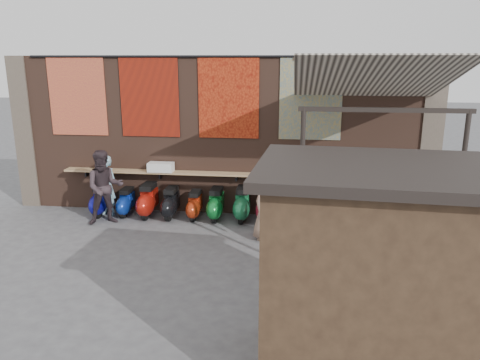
{
  "coord_description": "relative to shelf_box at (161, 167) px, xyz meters",
  "views": [
    {
      "loc": [
        1.98,
        -9.01,
        3.98
      ],
      "look_at": [
        0.74,
        1.2,
        1.26
      ],
      "focal_mm": 35.0,
      "sensor_mm": 36.0,
      "label": 1
    }
  ],
  "objects": [
    {
      "name": "ground",
      "position": [
        1.44,
        -2.3,
        -1.24
      ],
      "size": [
        70.0,
        70.0,
        0.0
      ],
      "primitive_type": "plane",
      "color": "#474749",
      "rests_on": "ground"
    },
    {
      "name": "brick_wall",
      "position": [
        1.44,
        0.4,
        0.76
      ],
      "size": [
        10.0,
        0.4,
        4.0
      ],
      "primitive_type": "cube",
      "color": "brown",
      "rests_on": "ground"
    },
    {
      "name": "pier_left",
      "position": [
        -3.76,
        0.4,
        0.76
      ],
      "size": [
        0.5,
        0.5,
        4.0
      ],
      "primitive_type": "cube",
      "color": "#4C4238",
      "rests_on": "ground"
    },
    {
      "name": "pier_right",
      "position": [
        6.64,
        0.4,
        0.76
      ],
      "size": [
        0.5,
        0.5,
        4.0
      ],
      "primitive_type": "cube",
      "color": "#4C4238",
      "rests_on": "ground"
    },
    {
      "name": "eating_counter",
      "position": [
        1.44,
        0.03,
        -0.14
      ],
      "size": [
        8.0,
        0.32,
        0.05
      ],
      "primitive_type": "cube",
      "color": "#9E7A51",
      "rests_on": "brick_wall"
    },
    {
      "name": "shelf_box",
      "position": [
        0.0,
        0.0,
        0.0
      ],
      "size": [
        0.64,
        0.32,
        0.23
      ],
      "primitive_type": "cube",
      "color": "white",
      "rests_on": "eating_counter"
    },
    {
      "name": "tapestry_redgold",
      "position": [
        -2.16,
        0.18,
        1.76
      ],
      "size": [
        1.5,
        0.02,
        2.0
      ],
      "primitive_type": "cube",
      "color": "maroon",
      "rests_on": "brick_wall"
    },
    {
      "name": "tapestry_sun",
      "position": [
        -0.26,
        0.18,
        1.76
      ],
      "size": [
        1.5,
        0.02,
        2.0
      ],
      "primitive_type": "cube",
      "color": "red",
      "rests_on": "brick_wall"
    },
    {
      "name": "tapestry_orange",
      "position": [
        1.74,
        0.18,
        1.76
      ],
      "size": [
        1.5,
        0.02,
        2.0
      ],
      "primitive_type": "cube",
      "color": "#AF3615",
      "rests_on": "brick_wall"
    },
    {
      "name": "tapestry_multi",
      "position": [
        3.74,
        0.18,
        1.76
      ],
      "size": [
        1.5,
        0.02,
        2.0
      ],
      "primitive_type": "cube",
      "color": "#265A8C",
      "rests_on": "brick_wall"
    },
    {
      "name": "hang_rail",
      "position": [
        1.44,
        0.17,
        2.74
      ],
      "size": [
        9.5,
        0.06,
        0.06
      ],
      "primitive_type": "cylinder",
      "rotation": [
        0.0,
        1.57,
        0.0
      ],
      "color": "black",
      "rests_on": "brick_wall"
    },
    {
      "name": "scooter_stool_0",
      "position": [
        -1.52,
        -0.32,
        -0.85
      ],
      "size": [
        0.37,
        0.83,
        0.79
      ],
      "primitive_type": null,
      "color": "#0C0C7C",
      "rests_on": "ground"
    },
    {
      "name": "scooter_stool_1",
      "position": [
        -0.88,
        -0.26,
        -0.89
      ],
      "size": [
        0.33,
        0.73,
        0.7
      ],
      "primitive_type": null,
      "color": "navy",
      "rests_on": "ground"
    },
    {
      "name": "scooter_stool_2",
      "position": [
        -0.29,
        -0.29,
        -0.82
      ],
      "size": [
        0.4,
        0.89,
        0.84
      ],
      "primitive_type": null,
      "color": "#9D160C",
      "rests_on": "ground"
    },
    {
      "name": "scooter_stool_3",
      "position": [
        0.31,
        -0.31,
        -0.85
      ],
      "size": [
        0.37,
        0.81,
        0.77
      ],
      "primitive_type": null,
      "color": "black",
      "rests_on": "ground"
    },
    {
      "name": "scooter_stool_4",
      "position": [
        0.93,
        -0.31,
        -0.89
      ],
      "size": [
        0.33,
        0.74,
        0.7
      ],
      "primitive_type": null,
      "color": "maroon",
      "rests_on": "ground"
    },
    {
      "name": "scooter_stool_5",
      "position": [
        1.48,
        -0.32,
        -0.84
      ],
      "size": [
        0.37,
        0.83,
        0.79
      ],
      "primitive_type": null,
      "color": "#0D6125",
      "rests_on": "ground"
    },
    {
      "name": "scooter_stool_6",
      "position": [
        2.14,
        -0.28,
        -0.82
      ],
      "size": [
        0.39,
        0.87,
        0.83
      ],
      "primitive_type": null,
      "color": "#1B6E3F",
      "rests_on": "ground"
    },
    {
      "name": "scooter_stool_7",
      "position": [
        2.71,
        -0.33,
        -0.82
      ],
      "size": [
        0.4,
        0.88,
        0.84
      ],
      "primitive_type": null,
      "color": "maroon",
      "rests_on": "ground"
    },
    {
      "name": "scooter_stool_8",
      "position": [
        3.37,
        -0.33,
        -0.9
      ],
      "size": [
        0.32,
        0.72,
        0.68
      ],
      "primitive_type": null,
      "color": "navy",
      "rests_on": "ground"
    },
    {
      "name": "scooter_stool_9",
      "position": [
        3.96,
        -0.27,
        -0.86
      ],
      "size": [
        0.36,
        0.8,
        0.76
      ],
      "primitive_type": null,
      "color": "#0D4321",
      "rests_on": "ground"
    },
    {
      "name": "diner_left",
      "position": [
        -1.35,
        -0.3,
        -0.46
      ],
      "size": [
        0.67,
        0.57,
        1.56
      ],
      "primitive_type": "imported",
      "rotation": [
        0.0,
        0.0,
        -0.42
      ],
      "color": "#8AB8C9",
      "rests_on": "ground"
    },
    {
      "name": "diner_right",
      "position": [
        -1.15,
        -0.9,
        -0.33
      ],
      "size": [
        1.1,
        1.01,
        1.83
      ],
      "primitive_type": "imported",
      "rotation": [
        0.0,
        0.0,
        0.45
      ],
      "color": "#32272B",
      "rests_on": "ground"
    },
    {
      "name": "shopper_navy",
      "position": [
        5.07,
        -2.81,
        -0.47
      ],
      "size": [
        0.93,
        0.88,
        1.54
      ],
      "primitive_type": "imported",
      "rotation": [
        0.0,
        0.0,
        3.85
      ],
      "color": "black",
      "rests_on": "ground"
    },
    {
      "name": "shopper_grey",
      "position": [
        5.03,
        -2.8,
        -0.47
      ],
      "size": [
        1.01,
        0.61,
        1.53
      ],
      "primitive_type": "imported",
      "rotation": [
        0.0,
        0.0,
        3.1
      ],
      "color": "#565459",
      "rests_on": "ground"
    },
    {
      "name": "shopper_tan",
      "position": [
        2.85,
        -1.45,
        -0.32
      ],
      "size": [
        0.98,
        1.07,
        1.84
      ],
      "primitive_type": "imported",
      "rotation": [
        0.0,
        0.0,
        0.99
      ],
      "color": "#7B5F4E",
      "rests_on": "ground"
    },
    {
      "name": "market_stall",
      "position": [
        4.36,
        -5.93,
        0.09
      ],
      "size": [
        2.58,
        2.01,
        2.66
      ],
      "primitive_type": "cube",
      "rotation": [
        0.0,
        0.0,
        -0.07
      ],
      "color": "black",
      "rests_on": "ground"
    },
    {
      "name": "stall_roof",
      "position": [
        4.36,
        -5.93,
        1.48
      ],
      "size": [
        2.89,
        2.3,
        0.12
      ],
      "primitive_type": "cube",
      "rotation": [
        0.0,
        0.0,
        -0.07
      ],
      "color": "black",
      "rests_on": "market_stall"
    },
    {
      "name": "stall_sign",
      "position": [
        4.42,
        -4.99,
        0.69
      ],
      "size": [
        1.2,
        0.12,
        0.5
      ],
      "primitive_type": "cube",
      "rotation": [
        0.0,
        0.0,
        -0.07
      ],
      "color": "gold",
      "rests_on": "market_stall"
    },
    {
      "name": "stall_shelf",
      "position": [
        4.42,
        -4.99,
        -0.27
      ],
      "size": [
        2.04,
        0.24,
        0.06
      ],
      "primitive_type": "cube",
      "rotation": [
        0.0,
        0.0,
        -0.07
      ],
      "color": "#473321",
      "rests_on": "market_stall"
    },
    {
      "name": "awning_canvas",
      "position": [
        4.94,
        -1.4,
        2.31
      ],
      "size": [
        3.2,
        3.28,
        0.97
      ],
      "primitive_type": "cube",
      "rotation": [
        -0.28,
        0.0,
        0.0
      ],
      "color": "beige",
      "rests_on": "brick_wall"
    },
    {
      "name": "awning_ledger",
      "position": [
        4.94,
        0.19,
        2.71
      ],
      "size": [
        3.3,
        0.08,
        0.12
      ],
      "primitive_type": "cube",
      "color": "#33261C",
      "rests_on": "brick_wall"
    },
    {
      "name": "awning_header",
      "position": [
        4.94,
        -2.9,
        1.84
      ],
      "size": [
        3.0,
        0.08,
        0.08
      ],
      "primitive_type": "cube",
      "color": "black",
      "rests_on": "awning_post_left"
    },
    {
      "name": "awning_post_left",
      "position": [
        3.54,
        -2.9,
        0.31
      ],
      "size": [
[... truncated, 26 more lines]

